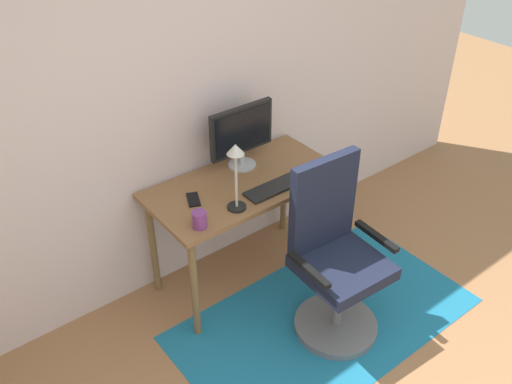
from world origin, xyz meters
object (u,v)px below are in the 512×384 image
at_px(desk, 244,194).
at_px(office_chair, 334,265).
at_px(computer_mouse, 315,169).
at_px(cell_phone, 193,199).
at_px(monitor, 242,133).
at_px(coffee_cup, 199,220).
at_px(desk_lamp, 236,165).
at_px(keyboard, 277,186).

height_order(desk, office_chair, office_chair).
relative_size(computer_mouse, cell_phone, 0.74).
bearing_deg(monitor, office_chair, -87.31).
xyz_separation_m(coffee_cup, office_chair, (0.61, -0.46, -0.34)).
bearing_deg(cell_phone, desk_lamp, -30.80).
bearing_deg(keyboard, desk, 124.13).
xyz_separation_m(monitor, keyboard, (0.01, -0.34, -0.23)).
xyz_separation_m(monitor, desk_lamp, (-0.30, -0.36, 0.05)).
relative_size(cell_phone, office_chair, 0.12).
height_order(monitor, computer_mouse, monitor).
xyz_separation_m(desk, coffee_cup, (-0.46, -0.21, 0.14)).
distance_m(desk, coffee_cup, 0.53).
relative_size(monitor, coffee_cup, 4.66).
relative_size(computer_mouse, coffee_cup, 1.07).
bearing_deg(office_chair, desk_lamp, 129.02).
bearing_deg(coffee_cup, keyboard, 3.53).
xyz_separation_m(cell_phone, office_chair, (0.50, -0.70, -0.29)).
xyz_separation_m(keyboard, coffee_cup, (-0.58, -0.04, 0.04)).
relative_size(monitor, cell_phone, 3.24).
height_order(keyboard, office_chair, office_chair).
relative_size(coffee_cup, office_chair, 0.09).
xyz_separation_m(desk, office_chair, (0.15, -0.67, -0.20)).
height_order(keyboard, computer_mouse, computer_mouse).
distance_m(monitor, coffee_cup, 0.70).
relative_size(computer_mouse, office_chair, 0.09).
relative_size(keyboard, computer_mouse, 4.13).
height_order(computer_mouse, desk_lamp, desk_lamp).
distance_m(desk, keyboard, 0.24).
bearing_deg(cell_phone, desk, 20.00).
distance_m(coffee_cup, desk_lamp, 0.36).
distance_m(keyboard, computer_mouse, 0.31).
bearing_deg(keyboard, computer_mouse, -0.30).
height_order(monitor, office_chair, monitor).
bearing_deg(keyboard, coffee_cup, -176.47).
bearing_deg(keyboard, desk_lamp, -176.50).
distance_m(desk, cell_phone, 0.37).
bearing_deg(computer_mouse, monitor, 133.51).
height_order(monitor, keyboard, monitor).
bearing_deg(keyboard, office_chair, -86.82).
bearing_deg(computer_mouse, keyboard, 179.70).
bearing_deg(desk_lamp, computer_mouse, 1.62).
height_order(keyboard, desk_lamp, desk_lamp).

